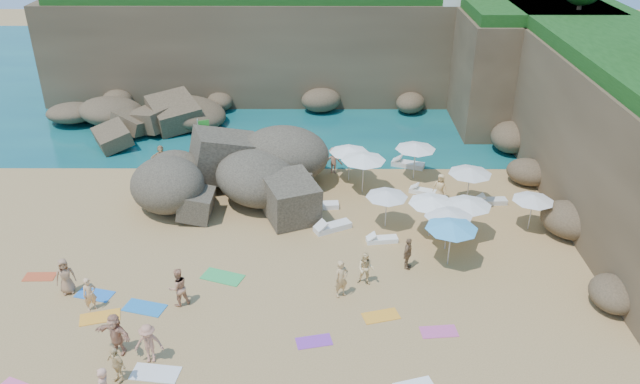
{
  "coord_description": "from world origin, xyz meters",
  "views": [
    {
      "loc": [
        2.13,
        -26.0,
        17.22
      ],
      "look_at": [
        2.0,
        3.0,
        2.0
      ],
      "focal_mm": 35.0,
      "sensor_mm": 36.0,
      "label": 1
    }
  ],
  "objects_px": {
    "rock_outcrop": "(235,196)",
    "parasol_1": "(416,146)",
    "person_stand_3": "(408,254)",
    "person_stand_4": "(440,187)",
    "parasol_2": "(364,157)",
    "flag_pole": "(201,139)",
    "person_stand_5": "(161,156)",
    "person_stand_0": "(90,294)",
    "parasol_0": "(349,149)",
    "lounger_0": "(322,205)",
    "person_stand_1": "(178,287)",
    "person_stand_2": "(334,160)"
  },
  "relations": [
    {
      "from": "rock_outcrop",
      "to": "person_stand_4",
      "type": "xyz_separation_m",
      "value": [
        11.89,
        -0.39,
        0.83
      ]
    },
    {
      "from": "parasol_2",
      "to": "rock_outcrop",
      "type": "bearing_deg",
      "value": -175.41
    },
    {
      "from": "person_stand_3",
      "to": "person_stand_4",
      "type": "xyz_separation_m",
      "value": [
        2.69,
        6.89,
        0.01
      ]
    },
    {
      "from": "parasol_0",
      "to": "lounger_0",
      "type": "height_order",
      "value": "parasol_0"
    },
    {
      "from": "person_stand_5",
      "to": "person_stand_1",
      "type": "bearing_deg",
      "value": -98.68
    },
    {
      "from": "rock_outcrop",
      "to": "lounger_0",
      "type": "height_order",
      "value": "rock_outcrop"
    },
    {
      "from": "lounger_0",
      "to": "person_stand_3",
      "type": "bearing_deg",
      "value": -60.24
    },
    {
      "from": "person_stand_4",
      "to": "parasol_0",
      "type": "bearing_deg",
      "value": 173.91
    },
    {
      "from": "person_stand_5",
      "to": "flag_pole",
      "type": "bearing_deg",
      "value": -44.77
    },
    {
      "from": "flag_pole",
      "to": "parasol_1",
      "type": "bearing_deg",
      "value": -2.08
    },
    {
      "from": "rock_outcrop",
      "to": "parasol_1",
      "type": "height_order",
      "value": "parasol_1"
    },
    {
      "from": "person_stand_0",
      "to": "person_stand_2",
      "type": "distance_m",
      "value": 17.44
    },
    {
      "from": "person_stand_3",
      "to": "person_stand_4",
      "type": "bearing_deg",
      "value": 4.93
    },
    {
      "from": "person_stand_5",
      "to": "parasol_2",
      "type": "bearing_deg",
      "value": -39.68
    },
    {
      "from": "parasol_2",
      "to": "person_stand_4",
      "type": "relative_size",
      "value": 1.59
    },
    {
      "from": "parasol_0",
      "to": "lounger_0",
      "type": "bearing_deg",
      "value": -115.04
    },
    {
      "from": "lounger_0",
      "to": "person_stand_1",
      "type": "xyz_separation_m",
      "value": [
        -6.27,
        -8.8,
        0.77
      ]
    },
    {
      "from": "parasol_1",
      "to": "parasol_0",
      "type": "bearing_deg",
      "value": -174.92
    },
    {
      "from": "person_stand_1",
      "to": "person_stand_4",
      "type": "distance_m",
      "value": 16.29
    },
    {
      "from": "parasol_0",
      "to": "lounger_0",
      "type": "distance_m",
      "value": 4.3
    },
    {
      "from": "rock_outcrop",
      "to": "parasol_2",
      "type": "distance_m",
      "value": 7.86
    },
    {
      "from": "parasol_1",
      "to": "person_stand_5",
      "type": "distance_m",
      "value": 16.09
    },
    {
      "from": "person_stand_1",
      "to": "person_stand_0",
      "type": "bearing_deg",
      "value": -27.11
    },
    {
      "from": "parasol_0",
      "to": "person_stand_3",
      "type": "relative_size",
      "value": 1.46
    },
    {
      "from": "flag_pole",
      "to": "parasol_1",
      "type": "height_order",
      "value": "flag_pole"
    },
    {
      "from": "person_stand_5",
      "to": "person_stand_0",
      "type": "bearing_deg",
      "value": -113.53
    },
    {
      "from": "rock_outcrop",
      "to": "parasol_1",
      "type": "distance_m",
      "value": 11.26
    },
    {
      "from": "parasol_0",
      "to": "parasol_1",
      "type": "distance_m",
      "value": 4.05
    },
    {
      "from": "parasol_2",
      "to": "person_stand_1",
      "type": "xyz_separation_m",
      "value": [
        -8.66,
        -10.74,
        -1.36
      ]
    },
    {
      "from": "parasol_0",
      "to": "parasol_2",
      "type": "xyz_separation_m",
      "value": [
        0.77,
        -1.53,
        0.2
      ]
    },
    {
      "from": "lounger_0",
      "to": "person_stand_2",
      "type": "relative_size",
      "value": 1.09
    },
    {
      "from": "parasol_1",
      "to": "lounger_0",
      "type": "bearing_deg",
      "value": -145.9
    },
    {
      "from": "parasol_0",
      "to": "person_stand_5",
      "type": "bearing_deg",
      "value": 170.97
    },
    {
      "from": "person_stand_4",
      "to": "person_stand_1",
      "type": "bearing_deg",
      "value": -123.27
    },
    {
      "from": "flag_pole",
      "to": "person_stand_5",
      "type": "xyz_separation_m",
      "value": [
        -2.88,
        1.06,
        -1.62
      ]
    },
    {
      "from": "parasol_2",
      "to": "person_stand_0",
      "type": "height_order",
      "value": "parasol_2"
    },
    {
      "from": "parasol_1",
      "to": "person_stand_4",
      "type": "relative_size",
      "value": 1.5
    },
    {
      "from": "person_stand_2",
      "to": "flag_pole",
      "type": "bearing_deg",
      "value": 12.49
    },
    {
      "from": "person_stand_4",
      "to": "parasol_1",
      "type": "bearing_deg",
      "value": 131.27
    },
    {
      "from": "parasol_1",
      "to": "lounger_0",
      "type": "height_order",
      "value": "parasol_1"
    },
    {
      "from": "parasol_1",
      "to": "person_stand_2",
      "type": "relative_size",
      "value": 1.45
    },
    {
      "from": "parasol_0",
      "to": "parasol_1",
      "type": "relative_size",
      "value": 0.97
    },
    {
      "from": "parasol_1",
      "to": "person_stand_3",
      "type": "height_order",
      "value": "parasol_1"
    },
    {
      "from": "person_stand_4",
      "to": "person_stand_0",
      "type": "bearing_deg",
      "value": -129.03
    },
    {
      "from": "parasol_0",
      "to": "parasol_1",
      "type": "bearing_deg",
      "value": 5.08
    },
    {
      "from": "person_stand_0",
      "to": "parasol_1",
      "type": "bearing_deg",
      "value": 2.38
    },
    {
      "from": "person_stand_0",
      "to": "person_stand_3",
      "type": "distance_m",
      "value": 14.5
    },
    {
      "from": "flag_pole",
      "to": "person_stand_2",
      "type": "bearing_deg",
      "value": 1.88
    },
    {
      "from": "person_stand_3",
      "to": "person_stand_0",
      "type": "bearing_deg",
      "value": 129.09
    },
    {
      "from": "parasol_1",
      "to": "person_stand_1",
      "type": "relative_size",
      "value": 1.35
    }
  ]
}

